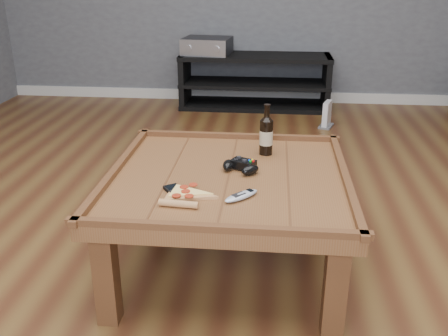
# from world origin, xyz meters

# --- Properties ---
(ground) EXTENTS (6.00, 6.00, 0.00)m
(ground) POSITION_xyz_m (0.00, 0.00, 0.00)
(ground) COLOR #472514
(ground) RESTS_ON ground
(baseboard) EXTENTS (5.00, 0.02, 0.10)m
(baseboard) POSITION_xyz_m (0.00, 2.99, 0.05)
(baseboard) COLOR silver
(baseboard) RESTS_ON ground
(coffee_table) EXTENTS (1.03, 1.03, 0.48)m
(coffee_table) POSITION_xyz_m (0.00, 0.00, 0.39)
(coffee_table) COLOR brown
(coffee_table) RESTS_ON ground
(media_console) EXTENTS (1.40, 0.45, 0.50)m
(media_console) POSITION_xyz_m (0.00, 2.75, 0.25)
(media_console) COLOR black
(media_console) RESTS_ON ground
(beer_bottle) EXTENTS (0.06, 0.06, 0.24)m
(beer_bottle) POSITION_xyz_m (0.15, 0.27, 0.55)
(beer_bottle) COLOR black
(beer_bottle) RESTS_ON coffee_table
(game_controller) EXTENTS (0.17, 0.15, 0.05)m
(game_controller) POSITION_xyz_m (0.05, 0.05, 0.47)
(game_controller) COLOR black
(game_controller) RESTS_ON coffee_table
(pizza_slice) EXTENTS (0.19, 0.28, 0.03)m
(pizza_slice) POSITION_xyz_m (-0.15, -0.24, 0.46)
(pizza_slice) COLOR tan
(pizza_slice) RESTS_ON coffee_table
(smartphone) EXTENTS (0.11, 0.12, 0.01)m
(smartphone) POSITION_xyz_m (-0.19, -0.19, 0.46)
(smartphone) COLOR black
(smartphone) RESTS_ON coffee_table
(remote_control) EXTENTS (0.15, 0.15, 0.02)m
(remote_control) POSITION_xyz_m (0.07, -0.22, 0.46)
(remote_control) COLOR #9FA5AD
(remote_control) RESTS_ON coffee_table
(av_receiver) EXTENTS (0.47, 0.41, 0.15)m
(av_receiver) POSITION_xyz_m (-0.45, 2.74, 0.57)
(av_receiver) COLOR black
(av_receiver) RESTS_ON media_console
(game_console) EXTENTS (0.15, 0.20, 0.22)m
(game_console) POSITION_xyz_m (0.63, 2.17, 0.10)
(game_console) COLOR slate
(game_console) RESTS_ON ground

